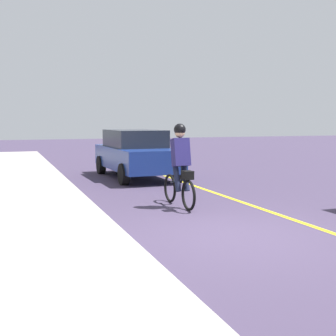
% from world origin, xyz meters
% --- Properties ---
extents(ground_plane, '(80.00, 80.00, 0.00)m').
position_xyz_m(ground_plane, '(0.00, 0.00, 0.00)').
color(ground_plane, '#3D334C').
extents(lane_line_centre, '(36.00, 0.12, 0.01)m').
position_xyz_m(lane_line_centre, '(0.00, -1.60, 0.00)').
color(lane_line_centre, yellow).
rests_on(lane_line_centre, ground).
extents(sidewalk, '(40.00, 3.20, 0.15)m').
position_xyz_m(sidewalk, '(0.00, 3.40, 0.07)').
color(sidewalk, '#A89C98').
rests_on(sidewalk, ground).
extents(cyclist_lead, '(1.71, 0.37, 1.83)m').
position_xyz_m(cyclist_lead, '(2.56, -0.04, 0.91)').
color(cyclist_lead, black).
rests_on(cyclist_lead, ground).
extents(parked_sedan_rear, '(4.44, 1.99, 1.58)m').
position_xyz_m(parked_sedan_rear, '(7.82, -0.54, 0.82)').
color(parked_sedan_rear, navy).
rests_on(parked_sedan_rear, ground).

